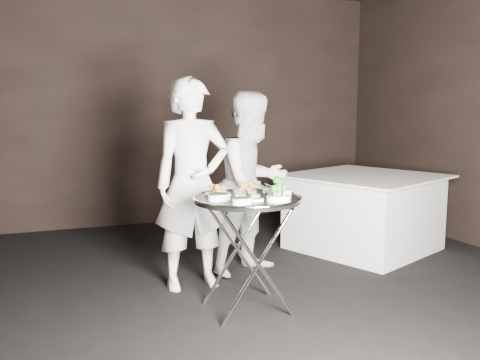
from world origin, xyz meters
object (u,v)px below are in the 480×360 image
object	(u,v)px
tray_stand	(247,249)
waiter_left	(192,184)
waiter_right	(253,183)
dining_table	(363,212)
serving_tray	(247,199)

from	to	relation	value
tray_stand	waiter_left	world-z (taller)	waiter_left
waiter_left	waiter_right	distance (m)	0.64
tray_stand	dining_table	xyz separation A→B (m)	(1.75, 1.12, -0.07)
serving_tray	waiter_right	size ratio (longest dim) A/B	0.48
waiter_left	waiter_right	xyz separation A→B (m)	(0.61, 0.19, -0.05)
tray_stand	dining_table	bearing A→B (deg)	32.62
tray_stand	serving_tray	bearing A→B (deg)	90.00
serving_tray	waiter_left	bearing A→B (deg)	110.59
tray_stand	waiter_left	bearing A→B (deg)	110.59
tray_stand	serving_tray	xyz separation A→B (m)	(0.00, 0.00, 0.37)
serving_tray	dining_table	size ratio (longest dim) A/B	0.57
serving_tray	waiter_left	distance (m)	0.67
tray_stand	waiter_right	xyz separation A→B (m)	(0.37, 0.82, 0.35)
waiter_right	dining_table	bearing A→B (deg)	-9.30
waiter_right	waiter_left	bearing A→B (deg)	175.15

